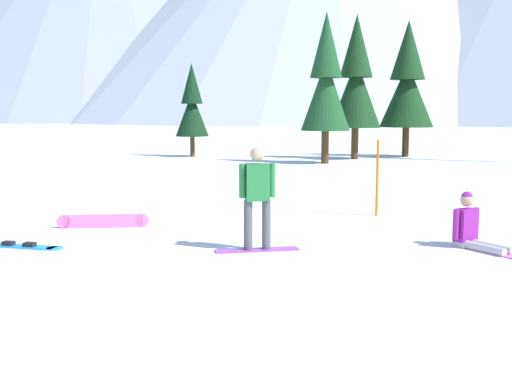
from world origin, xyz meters
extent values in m
plane|color=white|center=(0.00, 0.00, 0.00)|extent=(800.00, 800.00, 0.00)
cube|color=#993FD8|center=(-0.16, 3.04, 0.01)|extent=(1.44, 0.88, 0.02)
cylinder|color=#4C4C51|center=(-0.30, 2.97, 0.45)|extent=(0.15, 0.15, 0.85)
cylinder|color=#4C4C51|center=(-0.01, 3.10, 0.45)|extent=(0.15, 0.15, 0.85)
cube|color=#237238|center=(-0.16, 3.04, 1.20)|extent=(0.46, 0.39, 0.64)
cylinder|color=#237238|center=(-0.39, 2.92, 1.22)|extent=(0.11, 0.11, 0.58)
cylinder|color=#237238|center=(0.08, 3.15, 1.22)|extent=(0.11, 0.11, 0.58)
sphere|color=tan|center=(-0.16, 3.04, 1.67)|extent=(0.24, 0.24, 0.24)
cube|color=black|center=(-0.22, 3.16, 1.68)|extent=(0.17, 0.11, 0.08)
cube|color=#B7B7BC|center=(3.36, 4.29, 0.05)|extent=(0.45, 0.45, 0.10)
cylinder|color=#B7B7BC|center=(3.79, 4.01, 0.07)|extent=(0.67, 0.66, 0.14)
cylinder|color=#B7B7BC|center=(3.65, 3.87, 0.07)|extent=(0.67, 0.66, 0.14)
cube|color=pink|center=(4.01, 3.66, 0.01)|extent=(1.23, 1.21, 0.02)
cube|color=#8C1E8C|center=(3.36, 4.29, 0.39)|extent=(0.45, 0.45, 0.58)
cylinder|color=#8C1E8C|center=(3.54, 4.48, 0.42)|extent=(0.11, 0.11, 0.52)
cylinder|color=#8C1E8C|center=(3.18, 4.10, 0.42)|extent=(0.11, 0.11, 0.52)
sphere|color=tan|center=(3.36, 4.29, 0.84)|extent=(0.24, 0.24, 0.24)
sphere|color=#8C1E8C|center=(3.36, 4.29, 0.89)|extent=(0.20, 0.20, 0.20)
cube|color=pink|center=(-3.81, 4.34, 0.14)|extent=(1.55, 0.64, 0.27)
cylinder|color=pink|center=(-3.05, 4.62, 0.14)|extent=(0.29, 0.18, 0.27)
cylinder|color=pink|center=(-4.57, 4.07, 0.14)|extent=(0.29, 0.18, 0.27)
cube|color=black|center=(-3.60, 4.47, 0.15)|extent=(0.22, 0.17, 0.15)
cube|color=black|center=(-4.05, 4.30, 0.15)|extent=(0.22, 0.17, 0.15)
cube|color=#1E8CD8|center=(-4.34, 2.26, 0.01)|extent=(1.42, 0.32, 0.02)
cylinder|color=#1E8CD8|center=(-3.63, 2.27, 0.01)|extent=(0.30, 0.30, 0.02)
cube|color=black|center=(-4.55, 2.25, 0.06)|extent=(0.20, 0.14, 0.07)
cube|color=black|center=(-4.13, 2.26, 0.06)|extent=(0.20, 0.14, 0.07)
cylinder|color=orange|center=(1.61, 7.24, 0.88)|extent=(0.06, 0.06, 1.76)
cylinder|color=#472D19|center=(-9.21, 24.35, 0.55)|extent=(0.25, 0.25, 1.09)
cone|color=black|center=(-9.21, 24.35, 2.26)|extent=(1.77, 1.77, 2.33)
cone|color=black|center=(-9.21, 24.35, 3.88)|extent=(1.15, 1.15, 2.13)
cylinder|color=#472D19|center=(-0.61, 24.79, 0.80)|extent=(0.36, 0.36, 1.59)
cone|color=#143819|center=(-0.61, 24.79, 3.29)|extent=(2.55, 2.55, 3.39)
cone|color=#143819|center=(-0.61, 24.79, 5.66)|extent=(1.66, 1.66, 3.11)
cylinder|color=#472D19|center=(-1.68, 21.67, 0.76)|extent=(0.35, 0.35, 1.53)
cone|color=#194723|center=(-1.68, 21.67, 3.15)|extent=(2.27, 2.27, 3.25)
cone|color=#194723|center=(-1.68, 21.67, 5.43)|extent=(1.48, 1.48, 2.98)
cylinder|color=#472D19|center=(1.86, 27.08, 0.79)|extent=(0.36, 0.36, 1.58)
cone|color=#143819|center=(1.86, 27.08, 3.26)|extent=(2.82, 2.82, 3.37)
cone|color=#143819|center=(1.86, 27.08, 5.62)|extent=(1.83, 1.83, 3.08)
camera|label=1|loc=(2.48, -7.25, 2.39)|focal=43.85mm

